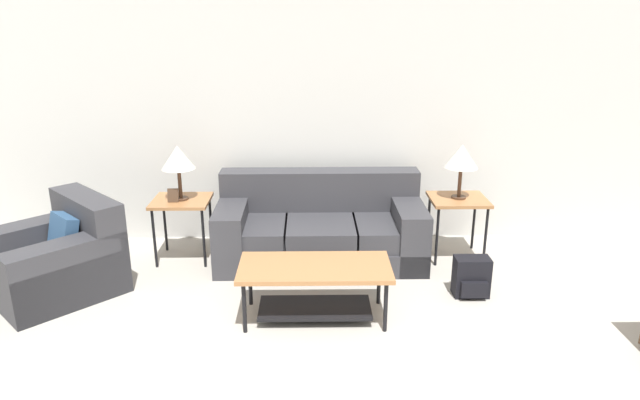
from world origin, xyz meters
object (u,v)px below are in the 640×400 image
(table_lamp_left, at_px, (178,158))
(armchair, at_px, (58,260))
(couch, at_px, (320,230))
(coffee_table, at_px, (315,279))
(table_lamp_right, at_px, (462,157))
(side_table_left, at_px, (182,206))
(backpack, at_px, (471,277))
(side_table_right, at_px, (458,204))

(table_lamp_left, bearing_deg, armchair, -144.49)
(couch, relative_size, coffee_table, 1.68)
(armchair, bearing_deg, table_lamp_right, 10.53)
(couch, height_order, side_table_left, couch)
(couch, xyz_separation_m, coffee_table, (-0.06, -1.17, 0.04))
(coffee_table, height_order, table_lamp_right, table_lamp_right)
(couch, bearing_deg, armchair, -163.70)
(backpack, bearing_deg, table_lamp_right, 85.89)
(coffee_table, xyz_separation_m, table_lamp_left, (-1.27, 1.17, 0.69))
(backpack, bearing_deg, couch, 147.35)
(side_table_right, xyz_separation_m, backpack, (-0.06, -0.82, -0.38))
(coffee_table, bearing_deg, armchair, 167.22)
(side_table_left, bearing_deg, side_table_right, 0.00)
(armchair, xyz_separation_m, table_lamp_right, (3.61, 0.67, 0.73))
(table_lamp_right, bearing_deg, coffee_table, -139.98)
(armchair, distance_m, table_lamp_right, 3.74)
(couch, relative_size, backpack, 5.75)
(side_table_left, bearing_deg, coffee_table, -42.65)
(couch, relative_size, table_lamp_left, 3.78)
(couch, xyz_separation_m, backpack, (1.28, -0.82, -0.13))
(side_table_right, relative_size, table_lamp_right, 1.16)
(coffee_table, relative_size, side_table_right, 1.93)
(side_table_left, relative_size, backpack, 1.77)
(couch, height_order, coffee_table, couch)
(coffee_table, bearing_deg, table_lamp_right, 40.02)
(armchair, relative_size, backpack, 3.86)
(coffee_table, height_order, side_table_left, side_table_left)
(couch, xyz_separation_m, armchair, (-2.28, -0.67, -0.01))
(couch, bearing_deg, side_table_right, 0.24)
(side_table_right, relative_size, backpack, 1.77)
(side_table_left, xyz_separation_m, backpack, (2.61, -0.82, -0.38))
(couch, height_order, table_lamp_left, table_lamp_left)
(table_lamp_left, xyz_separation_m, table_lamp_right, (2.67, 0.00, 0.00))
(couch, distance_m, coffee_table, 1.17)
(armchair, bearing_deg, side_table_left, 35.51)
(table_lamp_right, distance_m, backpack, 1.18)
(couch, xyz_separation_m, side_table_right, (1.34, 0.01, 0.25))
(side_table_right, bearing_deg, armchair, -169.47)
(side_table_left, bearing_deg, table_lamp_left, 146.31)
(couch, height_order, side_table_right, couch)
(side_table_left, bearing_deg, backpack, -17.51)
(side_table_left, bearing_deg, table_lamp_right, 0.00)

